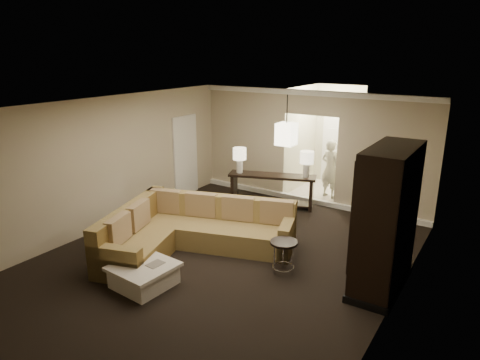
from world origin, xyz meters
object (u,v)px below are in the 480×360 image
Objects in this scene: sectional_sofa at (190,231)px; person at (330,166)px; armoire at (386,222)px; drink_table at (284,250)px; console_table at (272,188)px; coffee_table at (144,275)px.

person reaches higher than sectional_sofa.
armoire is 3.97× the size of drink_table.
sectional_sofa reaches higher than console_table.
person is at bearing 122.20° from armoire.
sectional_sofa is 1.94m from drink_table.
drink_table reaches higher than coffee_table.
console_table is 1.26× the size of person.
coffee_table is at bearing -136.59° from drink_table.
armoire reaches higher than sectional_sofa.
armoire is at bearing -6.95° from sectional_sofa.
sectional_sofa is at bearing -169.60° from armoire.
sectional_sofa is 3.34× the size of coffee_table.
armoire reaches higher than drink_table.
drink_table is at bearing 117.86° from person.
coffee_table is at bearing -147.23° from armoire.
armoire is (3.46, 0.63, 0.74)m from sectional_sofa.
armoire is at bearing 138.83° from person.
armoire is (3.28, -2.31, 0.63)m from console_table.
coffee_table is 0.42× the size of armoire.
coffee_table is 0.46× the size of console_table.
coffee_table is 2.37m from drink_table.
drink_table is (-1.53, -0.47, -0.70)m from armoire.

